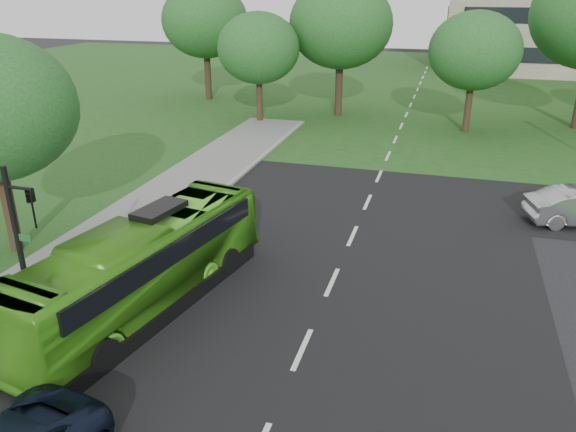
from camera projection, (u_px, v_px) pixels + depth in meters
The scene contains 8 objects.
ground at pixel (319, 313), 17.52m from camera, with size 160.00×160.00×0.00m, color black.
street_surfaces at pixel (391, 136), 37.80m from camera, with size 120.00×120.00×0.15m.
tree_park_a at pixel (258, 48), 39.85m from camera, with size 5.88×5.88×7.82m.
tree_park_b at pixel (341, 24), 41.43m from camera, with size 7.68×7.68×10.07m.
tree_park_c at pixel (475, 51), 36.98m from camera, with size 6.04×6.04×8.02m.
tree_park_f at pixel (205, 21), 47.70m from camera, with size 7.32×7.32×9.77m.
bus at pixel (143, 266), 17.36m from camera, with size 2.39×10.20×2.84m, color #4AA61E.
traffic_light at pixel (24, 247), 14.65m from camera, with size 0.85×0.22×5.33m.
Camera 1 is at (3.27, -14.71, 9.48)m, focal length 35.00 mm.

